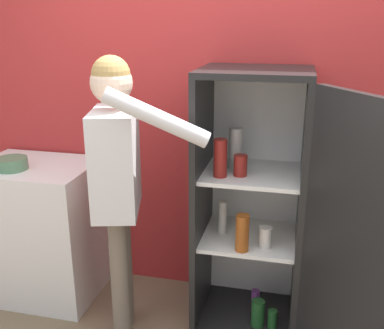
% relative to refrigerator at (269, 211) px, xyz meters
% --- Properties ---
extents(wall_back, '(7.00, 0.06, 2.55)m').
position_rel_refrigerator_xyz_m(wall_back, '(-0.43, 0.41, 0.49)').
color(wall_back, '#B72D2D').
rests_on(wall_back, ground_plane).
extents(refrigerator, '(1.00, 1.09, 1.59)m').
position_rel_refrigerator_xyz_m(refrigerator, '(0.00, 0.00, 0.00)').
color(refrigerator, black).
rests_on(refrigerator, ground_plane).
extents(person, '(0.73, 0.54, 1.67)m').
position_rel_refrigerator_xyz_m(person, '(-0.82, -0.22, 0.28)').
color(person, '#726656').
rests_on(person, ground_plane).
extents(counter, '(0.78, 0.59, 0.93)m').
position_rel_refrigerator_xyz_m(counter, '(-1.54, 0.07, -0.32)').
color(counter, white).
rests_on(counter, ground_plane).
extents(bowl, '(0.19, 0.19, 0.08)m').
position_rel_refrigerator_xyz_m(bowl, '(-1.61, -0.05, 0.18)').
color(bowl, '#517F5B').
rests_on(bowl, counter).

